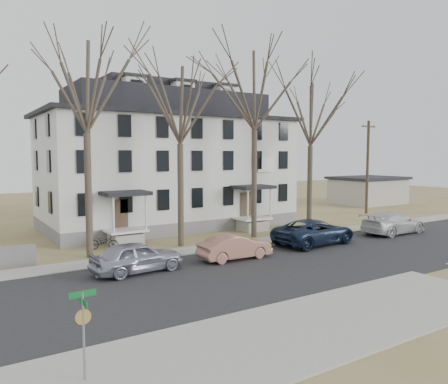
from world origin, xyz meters
TOP-DOWN VIEW (x-y plane):
  - ground at (0.00, 0.00)m, footprint 120.00×120.00m
  - main_road at (0.00, 2.00)m, footprint 120.00×10.00m
  - far_sidewalk at (0.00, 8.00)m, footprint 120.00×2.00m
  - near_sidewalk_left at (-8.00, -5.00)m, footprint 20.00×5.00m
  - yellow_curb at (5.00, 7.10)m, footprint 14.00×0.25m
  - boarding_house at (-2.00, 17.95)m, footprint 20.80×12.36m
  - distant_building at (26.00, 20.00)m, footprint 8.50×6.50m
  - tree_far_left at (-11.00, 9.80)m, footprint 8.40×8.40m
  - tree_mid_left at (-5.00, 9.80)m, footprint 7.80×7.80m
  - tree_center at (1.00, 9.80)m, footprint 9.00×9.00m
  - tree_mid_right at (6.50, 9.80)m, footprint 7.80×7.80m
  - utility_pole_far at (18.50, 14.00)m, footprint 2.00×0.28m
  - car_silver at (-9.92, 5.01)m, footprint 4.87×2.26m
  - car_tan at (-4.12, 4.70)m, footprint 4.38×1.55m
  - car_navy at (2.74, 5.34)m, footprint 6.27×3.25m
  - car_white at (10.62, 5.02)m, footprint 5.79×2.52m
  - bicycle_left at (-9.72, 11.28)m, footprint 1.93×1.59m
  - street_sign at (-15.08, -4.47)m, footprint 0.71×0.71m

SIDE VIEW (x-z plane):
  - ground at x=0.00m, z-range 0.00..0.00m
  - main_road at x=0.00m, z-range -0.02..0.02m
  - far_sidewalk at x=0.00m, z-range -0.04..0.04m
  - near_sidewalk_left at x=-8.00m, z-range -0.04..0.04m
  - yellow_curb at x=5.00m, z-range -0.03..0.03m
  - bicycle_left at x=-9.72m, z-range 0.00..0.99m
  - car_tan at x=-4.12m, z-range 0.00..1.44m
  - car_silver at x=-9.92m, z-range 0.00..1.61m
  - car_white at x=10.62m, z-range 0.00..1.66m
  - car_navy at x=2.74m, z-range 0.00..1.69m
  - street_sign at x=-15.08m, z-range 0.42..2.91m
  - distant_building at x=26.00m, z-range 0.00..3.35m
  - utility_pole_far at x=18.50m, z-range 0.15..9.65m
  - boarding_house at x=-2.00m, z-range -0.65..11.40m
  - tree_mid_left at x=-5.00m, z-range 3.23..15.97m
  - tree_mid_right at x=6.50m, z-range 3.23..15.97m
  - tree_far_left at x=-11.00m, z-range 3.48..17.20m
  - tree_center at x=1.00m, z-range 3.73..18.43m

